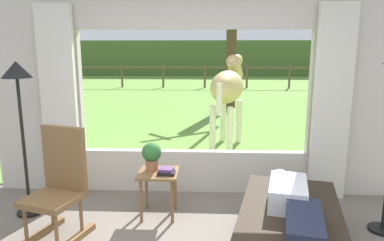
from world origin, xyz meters
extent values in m
cube|color=beige|center=(-2.02, 2.26, 1.27)|extent=(1.15, 0.12, 2.55)
cube|color=beige|center=(2.02, 2.26, 1.27)|extent=(1.15, 0.12, 2.55)
cube|color=beige|center=(0.00, 2.26, 0.28)|extent=(2.90, 0.12, 0.55)
cube|color=beige|center=(0.00, 2.26, 2.33)|extent=(2.90, 0.12, 0.45)
cube|color=silver|center=(-1.69, 2.12, 1.20)|extent=(0.44, 0.10, 2.40)
cube|color=silver|center=(1.69, 2.12, 1.20)|extent=(0.44, 0.10, 2.40)
cube|color=olive|center=(0.00, 13.16, 0.01)|extent=(36.00, 21.68, 0.02)
cube|color=#4B6430|center=(0.00, 23.00, 1.20)|extent=(36.00, 2.00, 2.40)
cube|color=black|center=(0.95, 0.82, 0.12)|extent=(1.15, 1.71, 0.24)
cube|color=#2D2319|center=(0.95, 0.82, 0.33)|extent=(1.25, 1.85, 0.18)
cube|color=silver|center=(0.95, 0.96, 0.53)|extent=(0.46, 0.66, 0.22)
cube|color=#1E2338|center=(0.95, 0.38, 0.51)|extent=(0.42, 0.72, 0.18)
sphere|color=tan|center=(0.95, 1.34, 0.53)|extent=(0.20, 0.20, 0.20)
cube|color=brown|center=(-1.31, 0.91, 0.44)|extent=(0.60, 0.60, 0.06)
cube|color=brown|center=(-1.25, 1.11, 0.78)|extent=(0.48, 0.20, 0.68)
cube|color=brown|center=(-1.50, 0.97, 0.03)|extent=(0.26, 0.67, 0.06)
cylinder|color=brown|center=(-1.53, 0.79, 0.24)|extent=(0.04, 0.04, 0.38)
cylinder|color=brown|center=(-1.19, 0.69, 0.24)|extent=(0.04, 0.04, 0.38)
cylinder|color=brown|center=(-1.43, 1.14, 0.24)|extent=(0.04, 0.04, 0.38)
cylinder|color=brown|center=(-1.08, 1.03, 0.24)|extent=(0.04, 0.04, 0.38)
cube|color=brown|center=(-0.36, 1.51, 0.51)|extent=(0.44, 0.44, 0.03)
cylinder|color=brown|center=(-0.53, 1.34, 0.24)|extent=(0.04, 0.04, 0.49)
cylinder|color=brown|center=(-0.19, 1.34, 0.24)|extent=(0.04, 0.04, 0.49)
cylinder|color=brown|center=(-0.53, 1.68, 0.24)|extent=(0.04, 0.04, 0.49)
cylinder|color=brown|center=(-0.19, 1.68, 0.24)|extent=(0.04, 0.04, 0.49)
cylinder|color=#9E6042|center=(-0.44, 1.57, 0.58)|extent=(0.14, 0.14, 0.12)
sphere|color=#2D6B2D|center=(-0.44, 1.57, 0.73)|extent=(0.22, 0.22, 0.22)
cube|color=black|center=(-0.26, 1.44, 0.54)|extent=(0.19, 0.15, 0.03)
cube|color=#59336B|center=(-0.27, 1.46, 0.57)|extent=(0.16, 0.15, 0.03)
cylinder|color=black|center=(-1.86, 1.49, 0.01)|extent=(0.28, 0.28, 0.03)
cylinder|color=black|center=(-1.86, 1.49, 0.78)|extent=(0.04, 0.04, 1.56)
cone|color=black|center=(-1.86, 1.49, 1.65)|extent=(0.32, 0.32, 0.18)
cylinder|color=black|center=(2.02, 1.27, 0.01)|extent=(0.28, 0.28, 0.03)
ellipsoid|color=tan|center=(0.53, 4.36, 1.17)|extent=(0.87, 1.34, 0.60)
cylinder|color=tan|center=(0.71, 5.01, 1.48)|extent=(0.41, 0.65, 0.53)
ellipsoid|color=tan|center=(0.78, 5.24, 1.63)|extent=(0.32, 0.52, 0.24)
cube|color=beige|center=(0.69, 4.94, 1.51)|extent=(0.19, 0.43, 0.32)
cylinder|color=beige|center=(0.37, 3.78, 1.02)|extent=(0.12, 0.12, 0.55)
cylinder|color=beige|center=(0.49, 4.81, 0.45)|extent=(0.11, 0.11, 0.85)
cylinder|color=beige|center=(0.80, 4.72, 0.45)|extent=(0.11, 0.11, 0.85)
cylinder|color=beige|center=(0.27, 4.00, 0.45)|extent=(0.11, 0.11, 0.85)
cylinder|color=beige|center=(0.57, 3.91, 0.45)|extent=(0.11, 0.11, 0.85)
cylinder|color=#4C3823|center=(0.88, 9.00, 1.61)|extent=(0.32, 0.32, 3.18)
cylinder|color=#47331E|center=(1.38, 8.88, 3.29)|extent=(0.42, 1.36, 0.71)
cylinder|color=#47331E|center=(0.66, 8.53, 3.05)|extent=(0.98, 0.51, 1.19)
cylinder|color=#47331E|center=(0.88, 8.68, 3.01)|extent=(0.79, 0.10, 0.66)
cylinder|color=brown|center=(-8.00, 14.78, 0.57)|extent=(0.10, 0.10, 1.10)
cylinder|color=brown|center=(-6.00, 14.78, 0.57)|extent=(0.10, 0.10, 1.10)
cylinder|color=brown|center=(-4.00, 14.78, 0.57)|extent=(0.10, 0.10, 1.10)
cylinder|color=brown|center=(-2.00, 14.78, 0.57)|extent=(0.10, 0.10, 1.10)
cylinder|color=brown|center=(0.00, 14.78, 0.57)|extent=(0.10, 0.10, 1.10)
cylinder|color=brown|center=(2.00, 14.78, 0.57)|extent=(0.10, 0.10, 1.10)
cylinder|color=brown|center=(4.00, 14.78, 0.57)|extent=(0.10, 0.10, 1.10)
cylinder|color=brown|center=(6.00, 14.78, 0.57)|extent=(0.10, 0.10, 1.10)
cylinder|color=brown|center=(8.00, 14.78, 0.57)|extent=(0.10, 0.10, 1.10)
cube|color=brown|center=(0.00, 14.78, 0.97)|extent=(16.00, 0.06, 0.08)
camera|label=1|loc=(0.19, -2.22, 1.87)|focal=33.17mm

